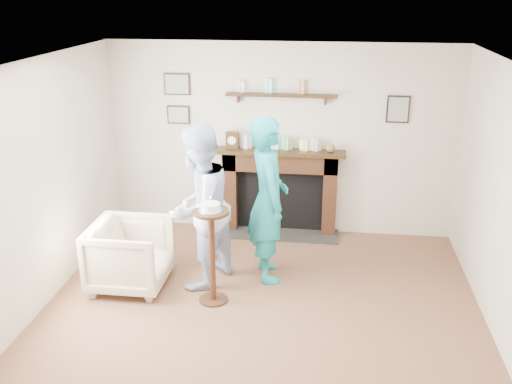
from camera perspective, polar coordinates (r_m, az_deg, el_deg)
ground at (r=5.67m, az=-0.00°, el=-13.82°), size 5.00×5.00×0.00m
room_shell at (r=5.61m, az=0.91°, el=4.15°), size 4.54×5.02×2.52m
armchair at (r=6.59m, az=-12.22°, el=-9.09°), size 0.82×0.80×0.75m
man at (r=6.54m, az=-5.48°, el=-8.94°), size 0.96×1.07×1.81m
woman at (r=6.65m, az=1.15°, el=-8.29°), size 0.62×0.78×1.86m
pedestal_table at (r=5.84m, az=-4.47°, el=-4.62°), size 0.37×0.37×1.18m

